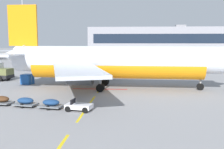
{
  "coord_description": "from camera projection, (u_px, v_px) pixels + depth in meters",
  "views": [
    {
      "loc": [
        22.76,
        -15.68,
        6.93
      ],
      "look_at": [
        19.73,
        22.61,
        2.07
      ],
      "focal_mm": 42.56,
      "sensor_mm": 36.0,
      "label": 1
    }
  ],
  "objects": [
    {
      "name": "uld_cargo_container",
      "position": [
        27.0,
        79.0,
        42.87
      ],
      "size": [
        1.91,
        1.88,
        1.6
      ],
      "color": "#194C9E",
      "rests_on": "ground"
    },
    {
      "name": "baggage_train",
      "position": [
        38.0,
        103.0,
        27.7
      ],
      "size": [
        11.66,
        3.7,
        1.14
      ],
      "color": "silver",
      "rests_on": "ground"
    },
    {
      "name": "terminal_satellite",
      "position": [
        159.0,
        40.0,
        164.66
      ],
      "size": [
        85.8,
        23.01,
        16.74
      ],
      "color": "gray",
      "rests_on": "ground"
    },
    {
      "name": "apron_paint_markings",
      "position": [
        109.0,
        76.0,
        53.5
      ],
      "size": [
        8.0,
        93.86,
        0.01
      ],
      "color": "yellow",
      "rests_on": "ground"
    },
    {
      "name": "airliner_foreground",
      "position": [
        113.0,
        62.0,
        38.46
      ],
      "size": [
        34.74,
        34.61,
        12.2
      ],
      "color": "silver",
      "rests_on": "ground"
    },
    {
      "name": "apron_light_mast_near",
      "position": [
        23.0,
        12.0,
        79.3
      ],
      "size": [
        1.8,
        1.8,
        25.09
      ],
      "color": "slate",
      "rests_on": "ground"
    },
    {
      "name": "ground",
      "position": [
        217.0,
        75.0,
        54.58
      ],
      "size": [
        400.0,
        400.0,
        0.0
      ],
      "primitive_type": "plane",
      "color": "gray"
    }
  ]
}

